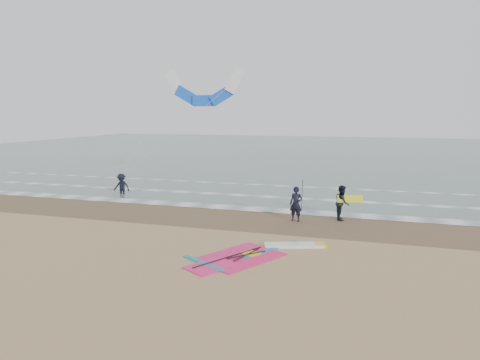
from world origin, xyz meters
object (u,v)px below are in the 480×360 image
(surf_kite, at_px, (204,91))
(windsurf_rig, at_px, (256,254))
(person_walking, at_px, (342,203))
(person_standing, at_px, (296,204))
(person_wading, at_px, (121,181))

(surf_kite, bearing_deg, windsurf_rig, -61.48)
(person_walking, height_order, surf_kite, surf_kite)
(person_standing, xyz_separation_m, surf_kite, (-8.08, 8.04, 6.14))
(windsurf_rig, height_order, person_standing, person_standing)
(windsurf_rig, height_order, surf_kite, surf_kite)
(windsurf_rig, distance_m, surf_kite, 17.10)
(person_standing, distance_m, surf_kite, 12.95)
(person_standing, bearing_deg, person_walking, 35.23)
(person_standing, relative_size, surf_kite, 0.24)
(windsurf_rig, distance_m, person_walking, 7.33)
(windsurf_rig, height_order, person_wading, person_wading)
(person_walking, distance_m, surf_kite, 13.89)
(windsurf_rig, relative_size, person_walking, 2.91)
(windsurf_rig, bearing_deg, person_wading, 141.21)
(person_walking, xyz_separation_m, person_wading, (-14.78, 2.88, -0.01))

